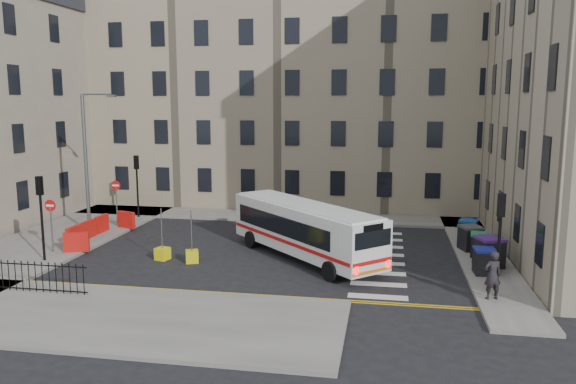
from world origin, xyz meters
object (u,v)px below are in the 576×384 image
(streetlamp, at_px, (86,161))
(bollard_yellow, at_px, (163,254))
(wheelie_bin_d, at_px, (470,238))
(wheelie_bin_a, at_px, (484,261))
(bollard_chevron, at_px, (192,256))
(bus, at_px, (304,228))
(wheelie_bin_e, at_px, (468,230))
(wheelie_bin_c, at_px, (480,245))
(wheelie_bin_b, at_px, (489,252))
(pedestrian, at_px, (493,275))

(streetlamp, xyz_separation_m, bollard_yellow, (6.39, -4.41, -4.04))
(wheelie_bin_d, relative_size, bollard_yellow, 2.32)
(wheelie_bin_a, xyz_separation_m, bollard_chevron, (-13.61, -0.08, -0.43))
(wheelie_bin_d, bearing_deg, wheelie_bin_a, -107.91)
(bus, height_order, wheelie_bin_a, bus)
(bus, height_order, bollard_chevron, bus)
(wheelie_bin_e, bearing_deg, wheelie_bin_a, -73.42)
(wheelie_bin_e, distance_m, bollard_yellow, 16.48)
(wheelie_bin_e, xyz_separation_m, bollard_chevron, (-13.72, -6.23, -0.44))
(bollard_chevron, bearing_deg, wheelie_bin_d, 17.35)
(wheelie_bin_d, xyz_separation_m, bollard_yellow, (-15.19, -4.02, -0.48))
(streetlamp, bearing_deg, wheelie_bin_e, 4.19)
(wheelie_bin_a, distance_m, wheelie_bin_c, 3.01)
(streetlamp, distance_m, wheelie_bin_a, 22.37)
(streetlamp, relative_size, wheelie_bin_d, 5.85)
(wheelie_bin_d, height_order, bollard_chevron, wheelie_bin_d)
(streetlamp, distance_m, wheelie_bin_e, 22.08)
(bus, height_order, wheelie_bin_b, bus)
(wheelie_bin_c, height_order, pedestrian, pedestrian)
(wheelie_bin_b, bearing_deg, pedestrian, -117.94)
(streetlamp, distance_m, wheelie_bin_c, 22.22)
(streetlamp, bearing_deg, wheelie_bin_d, -1.04)
(wheelie_bin_b, height_order, bollard_yellow, wheelie_bin_b)
(wheelie_bin_a, distance_m, pedestrian, 3.37)
(wheelie_bin_b, relative_size, pedestrian, 0.81)
(wheelie_bin_d, xyz_separation_m, wheelie_bin_e, (0.15, 1.98, -0.04))
(wheelie_bin_c, bearing_deg, wheelie_bin_a, -86.14)
(wheelie_bin_e, bearing_deg, wheelie_bin_c, -69.71)
(pedestrian, height_order, bollard_yellow, pedestrian)
(streetlamp, bearing_deg, bus, -12.92)
(wheelie_bin_a, bearing_deg, wheelie_bin_c, 82.63)
(wheelie_bin_e, bearing_deg, bus, -133.55)
(wheelie_bin_b, xyz_separation_m, wheelie_bin_c, (-0.14, 1.75, -0.11))
(streetlamp, distance_m, bollard_chevron, 10.09)
(wheelie_bin_a, xyz_separation_m, bollard_yellow, (-15.22, 0.14, -0.43))
(streetlamp, bearing_deg, wheelie_bin_c, -4.04)
(streetlamp, relative_size, wheelie_bin_c, 6.92)
(streetlamp, distance_m, bollard_yellow, 8.75)
(pedestrian, bearing_deg, streetlamp, -39.57)
(wheelie_bin_b, height_order, wheelie_bin_d, wheelie_bin_b)
(wheelie_bin_a, height_order, wheelie_bin_e, wheelie_bin_e)
(pedestrian, xyz_separation_m, bollard_chevron, (-13.36, 3.25, -0.81))
(bollard_chevron, bearing_deg, wheelie_bin_a, 0.35)
(bollard_yellow, distance_m, bollard_chevron, 1.63)
(streetlamp, xyz_separation_m, wheelie_bin_b, (22.01, -3.30, -3.49))
(wheelie_bin_c, bearing_deg, wheelie_bin_e, 101.46)
(wheelie_bin_b, bearing_deg, bollard_chevron, 165.56)
(bus, height_order, bollard_yellow, bus)
(wheelie_bin_d, bearing_deg, bollard_chevron, 179.01)
(bus, distance_m, bollard_yellow, 7.13)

